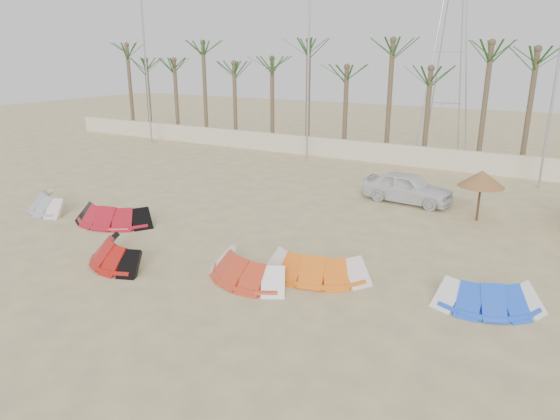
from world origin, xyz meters
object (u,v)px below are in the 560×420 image
Objects in this scene: car at (408,188)px; kite_red_left at (118,213)px; kite_orange at (320,263)px; parasol_left at (482,179)px; kite_grey at (52,201)px; kite_red_right at (251,265)px; kite_red_mid at (121,250)px; kite_blue at (491,292)px.

kite_red_left is at bearing 138.34° from car.
kite_orange is 9.24m from parasol_left.
kite_grey is 4.06m from kite_red_left.
car is (9.79, 9.14, 0.31)m from kite_red_left.
kite_red_right is at bearing -118.68° from parasol_left.
kite_red_mid is at bearing -41.32° from kite_red_left.
kite_blue is at bearing 0.28° from kite_red_left.
kite_orange is 0.83× the size of car.
car is at bearing 43.03° from kite_red_left.
car reaches higher than kite_grey.
parasol_left is (9.90, 10.85, 1.44)m from kite_red_mid.
kite_red_left and kite_blue have the same top height.
kite_grey is at bearing -179.21° from kite_blue.
parasol_left is 3.80m from car.
parasol_left is (17.27, 8.13, 1.44)m from kite_grey.
kite_grey is 0.93× the size of kite_orange.
kite_blue is (5.12, 0.58, -0.00)m from kite_orange.
kite_blue is at bearing 6.43° from kite_orange.
kite_red_right is (11.96, -1.58, 0.00)m from kite_grey.
kite_grey and kite_red_mid have the same top height.
parasol_left is at bearing 67.65° from kite_orange.
parasol_left is at bearing 61.32° from kite_red_right.
kite_red_mid is at bearing -165.52° from kite_blue.
kite_grey is 0.89× the size of kite_red_left.
kite_red_right is at bearing 175.51° from car.
kite_red_left is at bearing -149.00° from parasol_left.
kite_orange is at bearing -174.95° from car.
car reaches higher than kite_red_left.
car is (13.84, 9.32, 0.32)m from kite_grey.
kite_red_left is 14.86m from kite_blue.
kite_blue is at bearing -78.17° from parasol_left.
kite_red_left is at bearing 138.68° from kite_red_mid.
kite_red_mid and kite_blue have the same top height.
kite_orange is (9.74, -0.50, -0.00)m from kite_red_left.
kite_orange is at bearing -173.57° from kite_blue.
kite_blue is (6.96, 1.84, -0.00)m from kite_red_right.
kite_red_right is 0.80× the size of car.
parasol_left is at bearing -103.96° from car.
kite_orange is 1.08× the size of kite_blue.
kite_red_mid and kite_orange have the same top height.
kite_red_left is 1.13× the size of kite_red_mid.
kite_orange is at bearing 20.50° from kite_red_mid.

